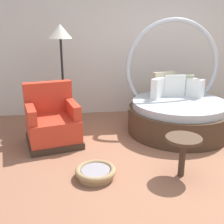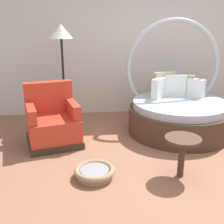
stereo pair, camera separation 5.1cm
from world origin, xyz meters
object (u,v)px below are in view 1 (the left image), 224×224
side_table (183,144)px  floor_lamp (61,41)px  red_armchair (52,123)px  round_daybed (177,109)px  pet_basket (96,172)px

side_table → floor_lamp: 2.76m
red_armchair → side_table: size_ratio=1.87×
round_daybed → floor_lamp: 2.35m
pet_basket → floor_lamp: 2.47m
side_table → red_armchair: bearing=143.9°
pet_basket → side_table: bearing=-3.9°
round_daybed → side_table: (-0.46, -1.52, 0.04)m
round_daybed → pet_basket: bearing=-136.6°
round_daybed → side_table: bearing=-106.9°
side_table → floor_lamp: (-1.53, 2.01, 1.11)m
floor_lamp → side_table: bearing=-52.8°
red_armchair → floor_lamp: size_ratio=0.53×
round_daybed → side_table: size_ratio=3.71×
red_armchair → side_table: (1.68, -1.22, 0.10)m
side_table → floor_lamp: floor_lamp is taller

